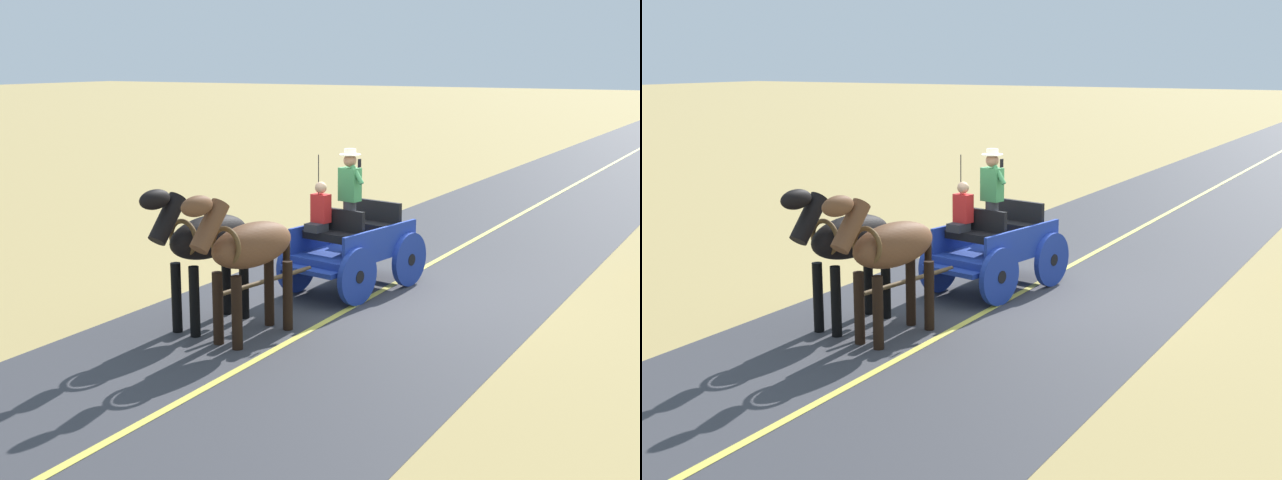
# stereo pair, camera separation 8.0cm
# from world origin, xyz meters

# --- Properties ---
(ground_plane) EXTENTS (200.00, 200.00, 0.00)m
(ground_plane) POSITION_xyz_m (0.00, 0.00, 0.00)
(ground_plane) COLOR tan
(road_surface) EXTENTS (5.85, 160.00, 0.01)m
(road_surface) POSITION_xyz_m (0.00, 0.00, 0.00)
(road_surface) COLOR #38383D
(road_surface) RESTS_ON ground
(road_centre_stripe) EXTENTS (0.12, 160.00, 0.00)m
(road_centre_stripe) POSITION_xyz_m (0.00, 0.00, 0.01)
(road_centre_stripe) COLOR #DBCC4C
(road_centre_stripe) RESTS_ON road_surface
(horse_drawn_carriage) EXTENTS (1.80, 4.51, 2.50)m
(horse_drawn_carriage) POSITION_xyz_m (0.52, -0.04, 0.82)
(horse_drawn_carriage) COLOR #1E3899
(horse_drawn_carriage) RESTS_ON ground
(horse_near_side) EXTENTS (0.78, 2.15, 2.21)m
(horse_near_side) POSITION_xyz_m (0.59, 3.02, 1.32)
(horse_near_side) COLOR brown
(horse_near_side) RESTS_ON ground
(horse_off_side) EXTENTS (0.73, 2.14, 2.21)m
(horse_off_side) POSITION_xyz_m (1.45, 2.88, 1.32)
(horse_off_side) COLOR black
(horse_off_side) RESTS_ON ground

